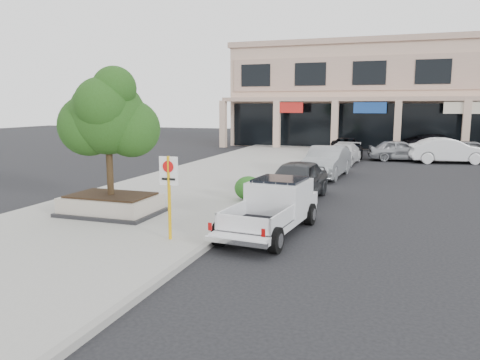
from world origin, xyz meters
name	(u,v)px	position (x,y,z in m)	size (l,w,h in m)	color
ground	(278,238)	(0.00, 0.00, 0.00)	(120.00, 120.00, 0.00)	black
sidewalk	(192,189)	(-5.50, 6.00, 0.07)	(8.00, 52.00, 0.15)	gray
curb	(277,195)	(-1.55, 6.00, 0.07)	(0.20, 52.00, 0.15)	gray
strip_mall	(458,94)	(8.00, 33.93, 4.75)	(40.55, 12.43, 9.50)	tan
planter	(111,204)	(-5.94, 0.48, 0.48)	(3.20, 2.20, 0.68)	black
planter_tree	(114,117)	(-5.80, 0.64, 3.41)	(2.90, 2.55, 4.00)	black
no_parking_sign	(169,186)	(-2.66, -1.60, 1.63)	(0.55, 0.09, 2.30)	#E0A40B
hedge	(248,188)	(-2.26, 4.21, 0.62)	(1.10, 0.99, 0.94)	#164413
pickup_truck	(269,208)	(-0.35, 0.30, 0.78)	(1.84, 4.98, 1.57)	silver
curb_car_a	(296,180)	(-0.69, 5.59, 0.79)	(1.88, 4.66, 1.59)	#2B2D30
curb_car_b	(326,162)	(-0.43, 12.10, 0.82)	(1.73, 4.96, 1.64)	gray
curb_car_c	(343,154)	(-0.28, 18.28, 0.66)	(1.85, 4.56, 1.32)	silver
curb_car_d	(346,147)	(-0.55, 22.69, 0.70)	(2.33, 5.06, 1.41)	black
lot_car_a	(400,150)	(3.28, 21.16, 0.73)	(1.72, 4.26, 1.45)	#999CA1
lot_car_b	(448,151)	(6.30, 20.87, 0.83)	(1.75, 5.03, 1.66)	silver
lot_car_d	(439,144)	(6.25, 27.78, 0.76)	(2.52, 5.48, 1.52)	black
lot_car_e	(473,150)	(8.14, 23.58, 0.69)	(1.63, 4.04, 1.38)	gray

